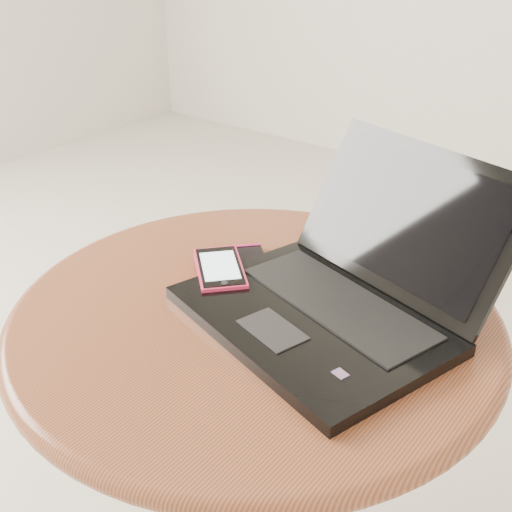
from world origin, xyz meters
The scene contains 4 objects.
table centered at (0.09, 0.06, 0.41)m, with size 0.66×0.66×0.52m.
laptop centered at (0.18, 0.11, 0.56)m, with size 0.41×0.41×0.19m.
phone_black centered at (0.01, 0.13, 0.53)m, with size 0.12×0.12×0.01m.
phone_pink centered at (0.01, 0.08, 0.54)m, with size 0.13×0.13×0.01m.
Camera 1 is at (0.53, -0.51, 0.99)m, focal length 44.96 mm.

